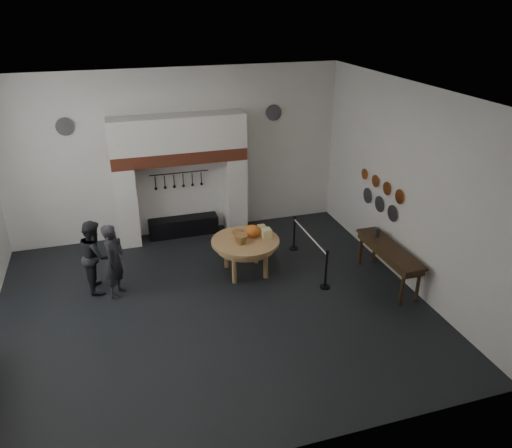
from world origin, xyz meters
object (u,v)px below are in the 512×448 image
object	(u,v)px
side_table	(390,249)
barrier_post_far	(294,234)
barrier_post_near	(326,270)
iron_range	(184,226)
work_table	(245,241)
visitor_near	(114,261)
visitor_far	(95,255)

from	to	relation	value
side_table	barrier_post_far	xyz separation A→B (m)	(-1.47, 2.18, -0.42)
barrier_post_near	barrier_post_far	size ratio (longest dim) A/B	1.00
side_table	barrier_post_near	distance (m)	1.54
iron_range	work_table	bearing A→B (deg)	-67.04
visitor_near	side_table	world-z (taller)	visitor_near
visitor_near	side_table	xyz separation A→B (m)	(6.03, -1.30, 0.02)
iron_range	work_table	world-z (taller)	work_table
side_table	barrier_post_near	size ratio (longest dim) A/B	2.44
work_table	side_table	bearing A→B (deg)	-24.60
side_table	barrier_post_near	bearing A→B (deg)	173.16
iron_range	work_table	distance (m)	2.81
side_table	iron_range	bearing A→B (deg)	136.29
visitor_near	barrier_post_far	size ratio (longest dim) A/B	1.90
work_table	side_table	world-z (taller)	side_table
work_table	side_table	xyz separation A→B (m)	(3.03, -1.39, 0.03)
work_table	barrier_post_far	distance (m)	1.79
barrier_post_far	iron_range	bearing A→B (deg)	146.43
work_table	barrier_post_near	xyz separation A→B (m)	(1.55, -1.21, -0.39)
iron_range	visitor_near	xyz separation A→B (m)	(-1.93, -2.62, 0.60)
work_table	barrier_post_near	distance (m)	2.01
iron_range	visitor_far	xyz separation A→B (m)	(-2.33, -2.22, 0.59)
work_table	barrier_post_near	bearing A→B (deg)	-37.90
work_table	visitor_far	xyz separation A→B (m)	(-3.40, 0.32, -0.00)
iron_range	side_table	xyz separation A→B (m)	(4.10, -3.92, 0.62)
barrier_post_far	barrier_post_near	bearing A→B (deg)	-90.00
visitor_near	visitor_far	xyz separation A→B (m)	(-0.40, 0.40, -0.02)
side_table	barrier_post_far	distance (m)	2.66
work_table	visitor_far	size ratio (longest dim) A/B	0.96
visitor_far	visitor_near	bearing A→B (deg)	-138.59
visitor_far	barrier_post_far	world-z (taller)	visitor_far
barrier_post_far	visitor_near	bearing A→B (deg)	-169.12
visitor_near	side_table	distance (m)	6.17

